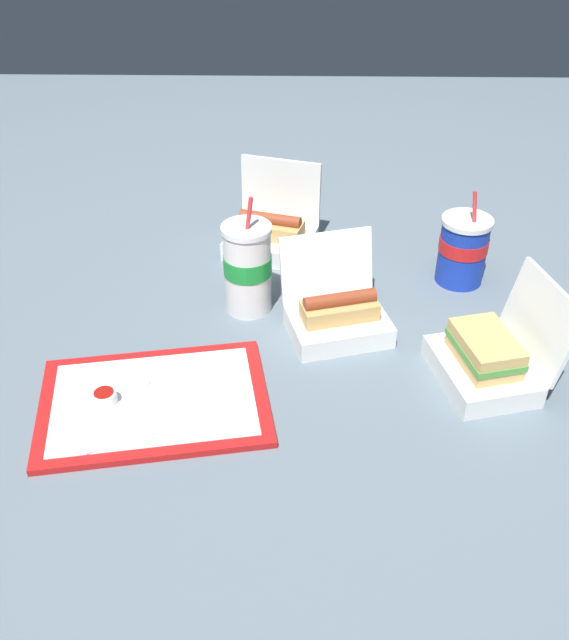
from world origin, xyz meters
TOP-DOWN VIEW (x-y plane):
  - ground_plane at (0.00, 0.00)m, footprint 3.20×3.20m
  - food_tray at (-0.22, -0.20)m, footprint 0.41×0.32m
  - ketchup_cup at (-0.30, -0.22)m, footprint 0.04×0.04m
  - napkin_stack at (-0.27, -0.27)m, footprint 0.13×0.13m
  - plastic_fork at (-0.28, -0.15)m, footprint 0.11×0.05m
  - clamshell_hotdog_back at (0.09, 0.01)m, footprint 0.22×0.21m
  - clamshell_sandwich_front at (0.34, -0.13)m, footprint 0.22×0.22m
  - clamshell_hotdog_left at (-0.04, 0.31)m, footprint 0.22×0.20m
  - soda_cup_front at (0.35, 0.19)m, footprint 0.10×0.10m
  - soda_cup_left at (-0.08, 0.08)m, footprint 0.09×0.09m

SIDE VIEW (x-z plane):
  - ground_plane at x=0.00m, z-range 0.00..0.00m
  - food_tray at x=-0.22m, z-range 0.00..0.01m
  - napkin_stack at x=-0.27m, z-range 0.01..0.02m
  - plastic_fork at x=-0.28m, z-range 0.01..0.02m
  - ketchup_cup at x=-0.30m, z-range 0.01..0.04m
  - clamshell_hotdog_back at x=0.09m, z-range -0.04..0.12m
  - clamshell_hotdog_left at x=-0.04m, z-range -0.05..0.13m
  - clamshell_sandwich_front at x=0.34m, z-range -0.04..0.13m
  - soda_cup_front at x=0.35m, z-range -0.03..0.18m
  - soda_cup_left at x=-0.08m, z-range -0.03..0.21m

